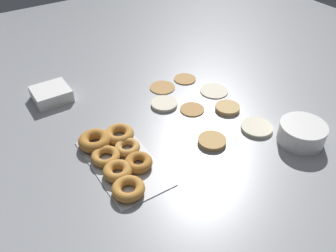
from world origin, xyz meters
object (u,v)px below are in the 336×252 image
(pancake_0, at_px, (162,87))
(container_stack, at_px, (51,94))
(batter_bowl, at_px, (302,133))
(pancake_2, at_px, (192,109))
(donut_tray, at_px, (117,156))
(pancake_6, at_px, (185,79))
(pancake_7, at_px, (164,104))
(pancake_3, at_px, (214,91))
(pancake_5, at_px, (227,108))
(pancake_1, at_px, (257,128))
(pancake_4, at_px, (212,141))

(pancake_0, bearing_deg, container_stack, -111.77)
(batter_bowl, bearing_deg, pancake_2, -149.95)
(donut_tray, bearing_deg, pancake_2, 104.27)
(pancake_6, bearing_deg, pancake_7, -57.19)
(pancake_3, relative_size, pancake_5, 1.22)
(pancake_1, xyz_separation_m, pancake_2, (-0.22, -0.13, -0.00))
(pancake_1, xyz_separation_m, donut_tray, (-0.13, -0.50, 0.01))
(pancake_1, distance_m, pancake_6, 0.43)
(pancake_0, bearing_deg, donut_tray, -50.73)
(pancake_0, xyz_separation_m, pancake_4, (0.39, -0.04, 0.00))
(pancake_4, bearing_deg, pancake_7, -176.51)
(pancake_7, height_order, donut_tray, donut_tray)
(container_stack, bearing_deg, pancake_7, 51.98)
(donut_tray, bearing_deg, pancake_3, 106.09)
(pancake_5, relative_size, pancake_7, 0.90)
(pancake_6, relative_size, container_stack, 0.68)
(pancake_1, bearing_deg, pancake_7, -147.02)
(pancake_4, bearing_deg, pancake_3, 140.04)
(container_stack, bearing_deg, pancake_0, 68.23)
(pancake_3, xyz_separation_m, donut_tray, (0.15, -0.53, 0.01))
(pancake_4, distance_m, donut_tray, 0.33)
(pancake_0, xyz_separation_m, pancake_5, (0.27, 0.13, 0.00))
(pancake_2, height_order, donut_tray, donut_tray)
(pancake_2, relative_size, donut_tray, 0.26)
(pancake_0, distance_m, pancake_2, 0.20)
(pancake_0, xyz_separation_m, pancake_1, (0.42, 0.14, 0.00))
(pancake_1, xyz_separation_m, pancake_5, (-0.15, -0.01, 0.00))
(pancake_2, bearing_deg, batter_bowl, 30.05)
(pancake_7, xyz_separation_m, donut_tray, (0.18, -0.30, 0.01))
(pancake_4, relative_size, batter_bowl, 0.62)
(pancake_2, relative_size, pancake_6, 0.98)
(pancake_2, distance_m, batter_bowl, 0.41)
(pancake_4, xyz_separation_m, pancake_5, (-0.12, 0.17, 0.00))
(pancake_5, bearing_deg, pancake_1, 3.75)
(pancake_0, bearing_deg, pancake_1, 18.23)
(pancake_2, bearing_deg, pancake_5, 58.08)
(pancake_3, bearing_deg, pancake_0, -130.25)
(pancake_0, height_order, batter_bowl, batter_bowl)
(donut_tray, bearing_deg, pancake_4, 72.09)
(pancake_2, height_order, pancake_3, same)
(pancake_1, xyz_separation_m, pancake_4, (-0.03, -0.18, 0.00))
(pancake_2, distance_m, pancake_5, 0.14)
(pancake_4, bearing_deg, pancake_6, 157.52)
(donut_tray, distance_m, container_stack, 0.47)
(pancake_3, distance_m, donut_tray, 0.55)
(pancake_2, xyz_separation_m, batter_bowl, (0.35, 0.21, 0.03))
(pancake_7, distance_m, donut_tray, 0.35)
(pancake_3, height_order, batter_bowl, batter_bowl)
(container_stack, bearing_deg, pancake_5, 51.40)
(pancake_2, distance_m, container_stack, 0.57)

